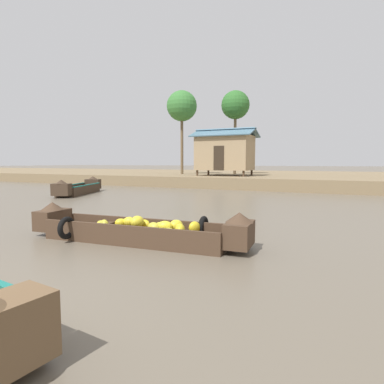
# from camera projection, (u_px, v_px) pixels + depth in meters

# --- Properties ---
(ground_plane) EXTENTS (300.00, 300.00, 0.00)m
(ground_plane) POSITION_uv_depth(u_px,v_px,m) (210.00, 211.00, 12.10)
(ground_plane) COLOR #665B4C
(riverbank_strip) EXTENTS (160.00, 20.00, 0.78)m
(riverbank_strip) POSITION_uv_depth(u_px,v_px,m) (289.00, 178.00, 29.15)
(riverbank_strip) COLOR #7F6B4C
(riverbank_strip) RESTS_ON ground
(banana_boat) EXTENTS (5.38, 1.92, 0.81)m
(banana_boat) POSITION_uv_depth(u_px,v_px,m) (137.00, 230.00, 7.36)
(banana_boat) COLOR #473323
(banana_boat) RESTS_ON ground
(cargo_boat_upstream) EXTENTS (2.53, 4.75, 0.93)m
(cargo_boat_upstream) POSITION_uv_depth(u_px,v_px,m) (79.00, 188.00, 18.54)
(cargo_boat_upstream) COLOR #3D2D21
(cargo_boat_upstream) RESTS_ON ground
(stilt_house_left) EXTENTS (4.76, 3.15, 3.60)m
(stilt_house_left) POSITION_uv_depth(u_px,v_px,m) (225.00, 152.00, 24.92)
(stilt_house_left) COLOR #4C3826
(stilt_house_left) RESTS_ON riverbank_strip
(palm_tree_near) EXTENTS (2.61, 2.61, 7.17)m
(palm_tree_near) POSITION_uv_depth(u_px,v_px,m) (182.00, 107.00, 27.90)
(palm_tree_near) COLOR brown
(palm_tree_near) RESTS_ON riverbank_strip
(palm_tree_mid) EXTENTS (2.44, 2.44, 7.21)m
(palm_tree_mid) POSITION_uv_depth(u_px,v_px,m) (235.00, 106.00, 28.09)
(palm_tree_mid) COLOR brown
(palm_tree_mid) RESTS_ON riverbank_strip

